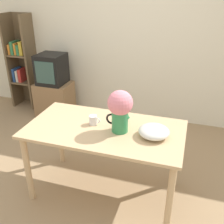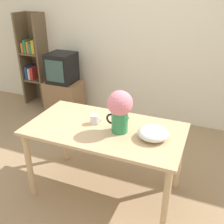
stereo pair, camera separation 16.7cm
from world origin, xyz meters
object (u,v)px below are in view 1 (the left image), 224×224
coffee_mug (93,120)px  white_bowl (154,131)px  tv_set (52,69)px  flower_vase (120,108)px

coffee_mug → white_bowl: size_ratio=0.40×
white_bowl → tv_set: bearing=141.6°
coffee_mug → tv_set: tv_set is taller
tv_set → coffee_mug: bearing=-48.5°
coffee_mug → flower_vase: bearing=-10.0°
flower_vase → white_bowl: 0.37m
white_bowl → tv_set: size_ratio=0.59×
coffee_mug → white_bowl: white_bowl is taller
flower_vase → coffee_mug: 0.34m
flower_vase → tv_set: flower_vase is taller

